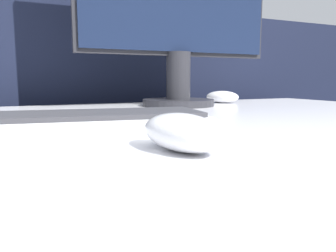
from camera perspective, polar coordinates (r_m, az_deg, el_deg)
name	(u,v)px	position (r m, az deg, el deg)	size (l,w,h in m)	color
partition_panel	(85,151)	(1.25, -14.20, -4.31)	(5.00, 0.03, 1.06)	black
computer_mouse_near	(182,132)	(0.36, 2.40, -1.07)	(0.08, 0.13, 0.04)	white
keyboard	(87,119)	(0.57, -13.85, 1.11)	(0.42, 0.20, 0.02)	silver
computer_mouse_far	(222,97)	(1.12, 9.43, 5.02)	(0.11, 0.12, 0.04)	white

